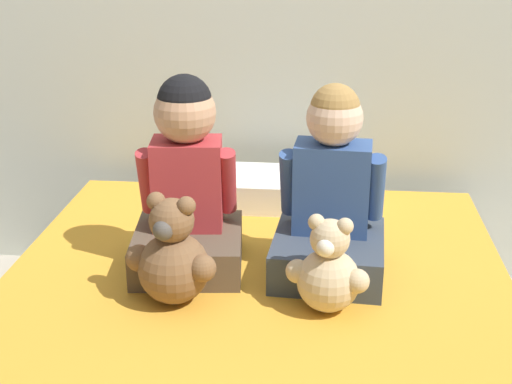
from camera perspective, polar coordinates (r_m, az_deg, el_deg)
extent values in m
cube|color=silver|center=(2.14, -0.40, -11.55)|extent=(1.55, 1.86, 0.19)
cube|color=gold|center=(2.09, -0.40, -9.06)|extent=(1.56, 1.88, 0.03)
cube|color=brown|center=(2.26, -5.44, -4.56)|extent=(0.37, 0.38, 0.12)
cube|color=#B23338|center=(2.23, -5.50, 0.67)|extent=(0.23, 0.17, 0.28)
sphere|color=tan|center=(2.16, -5.71, 6.34)|extent=(0.19, 0.19, 0.19)
sphere|color=black|center=(2.15, -5.74, 7.20)|extent=(0.17, 0.17, 0.17)
cylinder|color=#B23338|center=(2.24, -8.66, 0.83)|extent=(0.07, 0.13, 0.23)
cylinder|color=#B23338|center=(2.22, -2.32, 0.85)|extent=(0.07, 0.13, 0.23)
cube|color=#384251|center=(2.22, 5.79, -5.01)|extent=(0.36, 0.38, 0.12)
cube|color=#33518E|center=(2.19, 6.09, 0.36)|extent=(0.24, 0.15, 0.28)
sphere|color=beige|center=(2.12, 6.32, 5.89)|extent=(0.17, 0.17, 0.17)
sphere|color=#A37A42|center=(2.11, 6.35, 6.66)|extent=(0.15, 0.15, 0.15)
cylinder|color=#33518E|center=(2.20, 2.67, 0.73)|extent=(0.06, 0.13, 0.23)
cylinder|color=#33518E|center=(2.18, 9.54, 0.33)|extent=(0.06, 0.13, 0.23)
sphere|color=brown|center=(2.05, -6.59, -6.06)|extent=(0.21, 0.21, 0.21)
sphere|color=brown|center=(1.99, -6.77, -2.28)|extent=(0.13, 0.13, 0.13)
sphere|color=#4C4742|center=(1.95, -7.44, -3.05)|extent=(0.06, 0.06, 0.06)
sphere|color=brown|center=(1.99, -8.03, -0.79)|extent=(0.05, 0.05, 0.05)
sphere|color=brown|center=(1.95, -5.61, -1.11)|extent=(0.05, 0.05, 0.05)
sphere|color=brown|center=(2.06, -9.33, -5.24)|extent=(0.08, 0.08, 0.08)
sphere|color=brown|center=(1.99, -4.30, -6.10)|extent=(0.08, 0.08, 0.08)
sphere|color=#D1B78E|center=(2.01, 5.81, -7.05)|extent=(0.18, 0.18, 0.18)
sphere|color=#D1B78E|center=(1.95, 5.94, -3.74)|extent=(0.11, 0.11, 0.11)
sphere|color=white|center=(1.92, 5.59, -4.45)|extent=(0.05, 0.05, 0.05)
sphere|color=#D1B78E|center=(1.95, 4.85, -2.42)|extent=(0.05, 0.05, 0.05)
sphere|color=#D1B78E|center=(1.93, 7.14, -2.73)|extent=(0.05, 0.05, 0.05)
sphere|color=#D1B78E|center=(2.00, 3.34, -6.34)|extent=(0.07, 0.07, 0.07)
sphere|color=#D1B78E|center=(1.97, 8.10, -7.07)|extent=(0.07, 0.07, 0.07)
cube|color=white|center=(2.75, 1.25, 0.26)|extent=(0.54, 0.30, 0.11)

